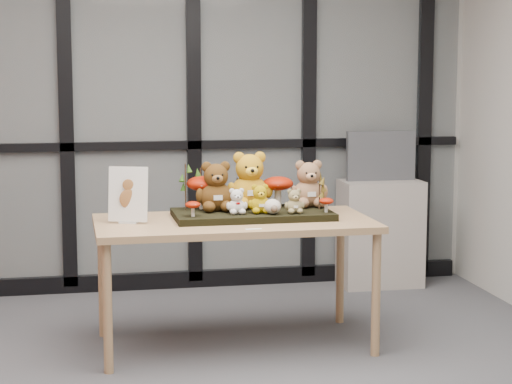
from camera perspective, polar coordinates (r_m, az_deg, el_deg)
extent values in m
plane|color=#B0AEA6|center=(6.67, -7.75, 5.85)|extent=(5.00, 0.00, 5.00)
plane|color=#B0AEA6|center=(1.71, 2.11, 0.05)|extent=(5.00, 0.00, 5.00)
cube|color=#2D383F|center=(6.64, -7.73, 5.85)|extent=(4.90, 0.02, 2.70)
cube|color=black|center=(6.82, -7.52, -5.48)|extent=(4.90, 0.06, 0.12)
cube|color=black|center=(6.66, -7.67, 2.84)|extent=(4.90, 0.06, 0.06)
cube|color=black|center=(6.63, -11.64, 5.75)|extent=(0.10, 0.06, 2.70)
cube|color=black|center=(6.68, -3.86, 5.91)|extent=(0.10, 0.06, 2.70)
cube|color=black|center=(6.84, 3.27, 5.96)|extent=(0.10, 0.06, 2.70)
cube|color=black|center=(7.12, 10.34, 5.93)|extent=(0.10, 0.06, 2.70)
cube|color=tan|center=(5.31, -1.35, -1.95)|extent=(1.59, 0.81, 0.04)
cylinder|color=tan|center=(4.97, -9.12, -7.11)|extent=(0.05, 0.05, 0.70)
cylinder|color=tan|center=(5.65, -9.44, -5.31)|extent=(0.05, 0.05, 0.70)
cylinder|color=tan|center=(5.24, 7.40, -6.29)|extent=(0.05, 0.05, 0.70)
cylinder|color=tan|center=(5.88, 5.20, -4.69)|extent=(0.05, 0.05, 0.70)
cube|color=black|center=(5.38, -0.22, -1.38)|extent=(0.92, 0.46, 0.04)
cube|color=silver|center=(5.25, -7.84, -1.85)|extent=(0.11, 0.09, 0.01)
cube|color=white|center=(5.23, -7.88, -0.13)|extent=(0.23, 0.12, 0.31)
ellipsoid|color=brown|center=(5.23, -7.87, -0.42)|extent=(0.10, 0.01, 0.11)
ellipsoid|color=brown|center=(5.22, -7.88, 0.46)|extent=(0.06, 0.01, 0.06)
cube|color=white|center=(5.01, -0.15, -2.30)|extent=(0.09, 0.03, 0.00)
cube|color=#A19890|center=(6.89, 7.65, -2.53)|extent=(0.59, 0.34, 0.78)
cube|color=#4C4E54|center=(6.83, 7.69, 2.23)|extent=(0.51, 0.05, 0.36)
cube|color=black|center=(6.80, 7.75, 2.21)|extent=(0.45, 0.00, 0.30)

